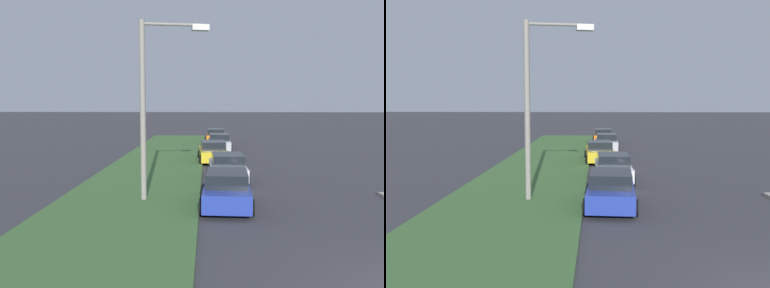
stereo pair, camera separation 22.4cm
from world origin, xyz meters
The scene contains 7 objects.
grass_median centered at (10.00, 8.13, 0.06)m, with size 60.00×6.00×0.12m, color #3D6633.
parked_car_blue centered at (7.73, 4.03, 0.72)m, with size 4.37×2.16×1.47m.
parked_car_white centered at (13.00, 3.75, 0.72)m, with size 4.35×2.12×1.47m.
parked_car_yellow centered at (19.73, 4.42, 0.72)m, with size 4.39×2.20×1.47m.
parked_car_silver centered at (26.10, 3.79, 0.72)m, with size 4.32×2.05×1.47m.
parked_car_orange centered at (32.28, 3.99, 0.72)m, with size 4.31×2.04×1.47m.
streetlight centered at (8.45, 7.14, 4.39)m, with size 0.80×2.86×7.50m.
Camera 1 is at (-8.14, 4.82, 4.23)m, focal length 37.58 mm.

